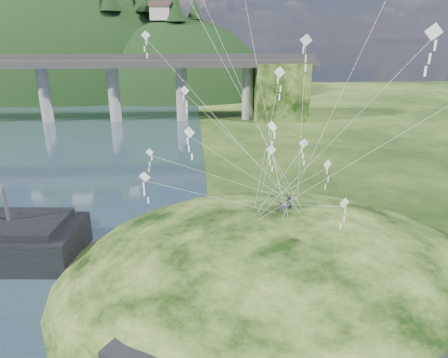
{
  "coord_description": "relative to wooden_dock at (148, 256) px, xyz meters",
  "views": [
    {
      "loc": [
        1.65,
        -24.72,
        17.6
      ],
      "look_at": [
        4.0,
        6.0,
        7.0
      ],
      "focal_mm": 32.0,
      "sensor_mm": 36.0,
      "label": 1
    }
  ],
  "objects": [
    {
      "name": "ground",
      "position": [
        2.5,
        -5.51,
        -0.4
      ],
      "size": [
        320.0,
        320.0,
        0.0
      ],
      "primitive_type": "plane",
      "color": "black",
      "rests_on": "ground"
    },
    {
      "name": "bridge",
      "position": [
        -23.96,
        64.56,
        9.3
      ],
      "size": [
        160.0,
        11.0,
        15.0
      ],
      "color": "#2D2B2B",
      "rests_on": "ground"
    },
    {
      "name": "grass_hill",
      "position": [
        10.5,
        -3.51,
        -1.9
      ],
      "size": [
        36.0,
        32.0,
        13.0
      ],
      "color": "black",
      "rests_on": "ground"
    },
    {
      "name": "far_ridge",
      "position": [
        -41.08,
        116.67,
        -7.84
      ],
      "size": [
        153.0,
        70.0,
        94.5
      ],
      "color": "black",
      "rests_on": "ground"
    },
    {
      "name": "kite_swarm",
      "position": [
        8.62,
        -2.65,
        14.86
      ],
      "size": [
        18.94,
        17.69,
        20.85
      ],
      "color": "white",
      "rests_on": "ground"
    },
    {
      "name": "wooden_dock",
      "position": [
        0.0,
        0.0,
        0.0
      ],
      "size": [
        12.92,
        5.45,
        0.92
      ],
      "color": "#372116",
      "rests_on": "ground"
    },
    {
      "name": "kite_flyers",
      "position": [
        11.43,
        -1.09,
        5.42
      ],
      "size": [
        1.52,
        1.29,
        1.88
      ],
      "color": "#23262F",
      "rests_on": "ground"
    }
  ]
}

